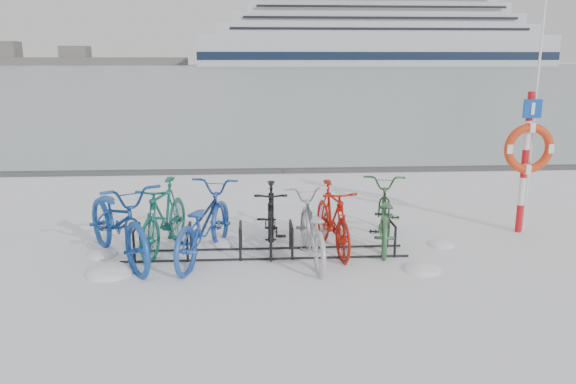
% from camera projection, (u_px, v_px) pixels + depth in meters
% --- Properties ---
extents(ground, '(900.00, 900.00, 0.00)m').
position_uv_depth(ground, '(266.00, 255.00, 7.99)').
color(ground, white).
rests_on(ground, ground).
extents(ice_sheet, '(400.00, 298.00, 0.02)m').
position_uv_depth(ice_sheet, '(252.00, 69.00, 158.50)').
color(ice_sheet, '#9AA7AE').
rests_on(ice_sheet, ground).
extents(quay_edge, '(400.00, 0.25, 0.10)m').
position_uv_depth(quay_edge, '(260.00, 171.00, 13.71)').
color(quay_edge, '#3F3F42').
rests_on(quay_edge, ground).
extents(bike_rack, '(4.00, 0.48, 0.46)m').
position_uv_depth(bike_rack, '(266.00, 243.00, 7.95)').
color(bike_rack, black).
rests_on(bike_rack, ground).
extents(lifebuoy_station, '(0.78, 0.22, 4.06)m').
position_uv_depth(lifebuoy_station, '(528.00, 149.00, 8.68)').
color(lifebuoy_station, red).
rests_on(lifebuoy_station, ground).
extents(cruise_ferry, '(134.96, 25.46, 44.35)m').
position_uv_depth(cruise_ferry, '(373.00, 34.00, 216.02)').
color(cruise_ferry, white).
rests_on(cruise_ferry, ground).
extents(bike_0, '(1.84, 2.32, 1.18)m').
position_uv_depth(bike_0, '(118.00, 218.00, 7.69)').
color(bike_0, '#154394').
rests_on(bike_0, ground).
extents(bike_1, '(0.86, 1.83, 1.06)m').
position_uv_depth(bike_1, '(164.00, 214.00, 8.11)').
color(bike_1, '#13574A').
rests_on(bike_1, ground).
extents(bike_2, '(1.23, 2.14, 1.06)m').
position_uv_depth(bike_2, '(203.00, 221.00, 7.78)').
color(bike_2, '#214AA3').
rests_on(bike_2, ground).
extents(bike_3, '(0.53, 1.65, 0.98)m').
position_uv_depth(bike_3, '(271.00, 215.00, 8.21)').
color(bike_3, black).
rests_on(bike_3, ground).
extents(bike_4, '(0.75, 1.86, 0.96)m').
position_uv_depth(bike_4, '(311.00, 226.00, 7.72)').
color(bike_4, '#B1B3B8').
rests_on(bike_4, ground).
extents(bike_5, '(0.71, 1.74, 1.02)m').
position_uv_depth(bike_5, '(333.00, 216.00, 8.11)').
color(bike_5, '#A7170B').
rests_on(bike_5, ground).
extents(bike_6, '(1.03, 1.97, 0.98)m').
position_uv_depth(bike_6, '(384.00, 212.00, 8.38)').
color(bike_6, '#2F5E37').
rests_on(bike_6, ground).
extents(snow_drifts, '(5.37, 1.94, 0.22)m').
position_uv_depth(snow_drifts, '(231.00, 260.00, 7.77)').
color(snow_drifts, white).
rests_on(snow_drifts, ground).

